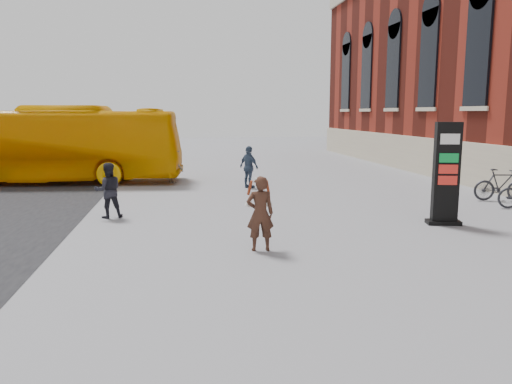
{
  "coord_description": "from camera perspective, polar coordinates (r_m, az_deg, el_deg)",
  "views": [
    {
      "loc": [
        -2.19,
        -10.7,
        2.99
      ],
      "look_at": [
        -0.47,
        0.77,
        1.14
      ],
      "focal_mm": 35.0,
      "sensor_mm": 36.0,
      "label": 1
    }
  ],
  "objects": [
    {
      "name": "pedestrian_a",
      "position": [
        14.85,
        -16.54,
        0.18
      ],
      "size": [
        0.89,
        0.77,
        1.59
      ],
      "primitive_type": "imported",
      "rotation": [
        0.0,
        0.0,
        3.38
      ],
      "color": "black",
      "rests_on": "ground"
    },
    {
      "name": "bike_7",
      "position": [
        18.97,
        26.22,
        0.74
      ],
      "size": [
        1.9,
        0.83,
        1.1
      ],
      "primitive_type": "imported",
      "rotation": [
        0.0,
        0.0,
        1.39
      ],
      "color": "#28292E",
      "rests_on": "ground"
    },
    {
      "name": "info_pylon",
      "position": [
        14.24,
        20.9,
        1.94
      ],
      "size": [
        0.95,
        0.62,
        2.75
      ],
      "rotation": [
        0.0,
        0.0,
        -0.22
      ],
      "color": "black",
      "rests_on": "ground"
    },
    {
      "name": "pedestrian_c",
      "position": [
        19.91,
        -0.8,
        2.87
      ],
      "size": [
        0.9,
        1.04,
        1.68
      ],
      "primitive_type": "imported",
      "rotation": [
        0.0,
        0.0,
        2.18
      ],
      "color": "#394A63",
      "rests_on": "ground"
    },
    {
      "name": "ground",
      "position": [
        11.32,
        2.94,
        -6.26
      ],
      "size": [
        100.0,
        100.0,
        0.0
      ],
      "primitive_type": "plane",
      "color": "#9E9EA3"
    },
    {
      "name": "bus",
      "position": [
        23.22,
        -23.4,
        5.0
      ],
      "size": [
        12.01,
        3.8,
        3.29
      ],
      "primitive_type": "imported",
      "rotation": [
        0.0,
        0.0,
        1.48
      ],
      "color": "#E79F01",
      "rests_on": "road"
    },
    {
      "name": "woman",
      "position": [
        10.83,
        0.47,
        -2.36
      ],
      "size": [
        0.63,
        0.57,
        1.65
      ],
      "rotation": [
        0.0,
        0.0,
        3.11
      ],
      "color": "#3C2219",
      "rests_on": "ground"
    },
    {
      "name": "pedestrian_b",
      "position": [
        21.8,
        -9.45,
        3.09
      ],
      "size": [
        1.13,
        1.06,
        1.53
      ],
      "primitive_type": "imported",
      "rotation": [
        0.0,
        0.0,
        2.48
      ],
      "color": "gray",
      "rests_on": "ground"
    }
  ]
}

